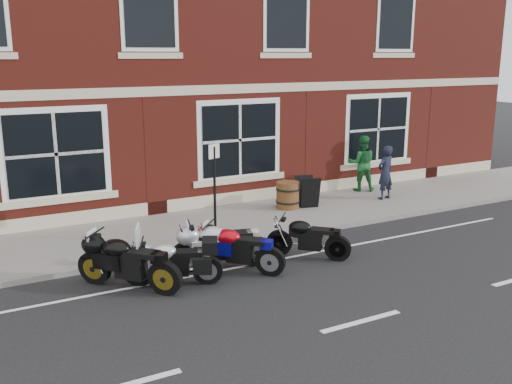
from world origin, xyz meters
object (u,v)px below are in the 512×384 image
at_px(a_board_sign, 307,192).
at_px(barrel_planter, 288,195).
at_px(pedestrian_left, 385,172).
at_px(parking_sign, 215,187).
at_px(moto_sport_black, 127,260).
at_px(moto_sport_red, 236,247).
at_px(moto_touring_silver, 170,260).
at_px(pedestrian_right, 362,163).
at_px(moto_naked_black, 307,236).
at_px(moto_sport_silver, 219,244).

xyz_separation_m(a_board_sign, barrel_planter, (-0.53, 0.19, -0.07)).
xyz_separation_m(pedestrian_left, parking_sign, (-6.14, -1.37, 0.52)).
bearing_deg(moto_sport_black, moto_sport_red, -46.12).
distance_m(moto_touring_silver, moto_sport_black, 0.81).
height_order(moto_touring_silver, moto_sport_black, moto_touring_silver).
distance_m(pedestrian_right, barrel_planter, 3.29).
height_order(moto_sport_black, parking_sign, parking_sign).
relative_size(moto_naked_black, barrel_planter, 1.88).
relative_size(moto_touring_silver, moto_sport_red, 1.14).
relative_size(pedestrian_right, parking_sign, 0.77).
xyz_separation_m(pedestrian_left, barrel_planter, (-3.10, 0.46, -0.43)).
height_order(moto_sport_red, moto_naked_black, moto_sport_red).
bearing_deg(moto_sport_black, a_board_sign, -15.32).
height_order(moto_sport_red, parking_sign, parking_sign).
xyz_separation_m(moto_touring_silver, pedestrian_right, (7.84, 4.12, 0.49)).
bearing_deg(a_board_sign, pedestrian_right, 33.42).
xyz_separation_m(moto_naked_black, parking_sign, (-1.50, 1.52, 0.96)).
distance_m(moto_sport_silver, parking_sign, 1.59).
height_order(pedestrian_right, parking_sign, parking_sign).
distance_m(moto_sport_red, pedestrian_left, 6.99).
bearing_deg(moto_sport_red, moto_sport_silver, 88.08).
height_order(moto_touring_silver, moto_sport_silver, moto_touring_silver).
height_order(pedestrian_right, a_board_sign, pedestrian_right).
xyz_separation_m(moto_touring_silver, moto_sport_red, (1.42, 0.04, 0.02)).
relative_size(pedestrian_right, a_board_sign, 1.97).
xyz_separation_m(moto_sport_silver, parking_sign, (0.47, 1.23, 0.90)).
bearing_deg(pedestrian_right, barrel_planter, 42.54).
bearing_deg(moto_sport_silver, moto_sport_black, 107.67).
xyz_separation_m(moto_sport_silver, barrel_planter, (3.51, 3.05, -0.05)).
distance_m(moto_sport_black, pedestrian_right, 9.48).
height_order(moto_sport_silver, a_board_sign, a_board_sign).
bearing_deg(moto_sport_silver, moto_touring_silver, 119.73).
height_order(a_board_sign, barrel_planter, a_board_sign).
distance_m(moto_sport_red, parking_sign, 1.79).
bearing_deg(parking_sign, a_board_sign, 2.79).
bearing_deg(barrel_planter, moto_sport_black, -149.83).
distance_m(moto_naked_black, barrel_planter, 3.68).
xyz_separation_m(moto_sport_silver, moto_naked_black, (1.97, -0.29, -0.06)).
relative_size(pedestrian_left, parking_sign, 0.70).
xyz_separation_m(moto_touring_silver, moto_sport_black, (-0.78, 0.20, 0.07)).
bearing_deg(pedestrian_left, barrel_planter, -17.85).
distance_m(moto_naked_black, a_board_sign, 3.78).
relative_size(moto_sport_red, moto_naked_black, 1.10).
height_order(moto_naked_black, a_board_sign, a_board_sign).
bearing_deg(a_board_sign, barrel_planter, 174.81).
relative_size(a_board_sign, barrel_planter, 1.19).
xyz_separation_m(moto_sport_black, pedestrian_left, (8.56, 2.72, 0.35)).
bearing_deg(moto_naked_black, a_board_sign, 11.44).
distance_m(moto_naked_black, pedestrian_right, 6.25).
height_order(moto_sport_black, pedestrian_right, pedestrian_right).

